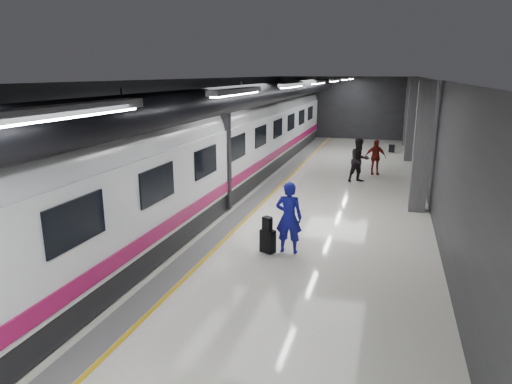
% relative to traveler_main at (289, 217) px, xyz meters
% --- Properties ---
extents(ground, '(40.00, 40.00, 0.00)m').
position_rel_traveler_main_xyz_m(ground, '(-1.04, 3.10, -0.99)').
color(ground, silver).
rests_on(ground, ground).
extents(platform_hall, '(10.02, 40.02, 4.51)m').
position_rel_traveler_main_xyz_m(platform_hall, '(-1.32, 4.06, 2.55)').
color(platform_hall, black).
rests_on(platform_hall, ground).
extents(train, '(3.05, 38.00, 4.05)m').
position_rel_traveler_main_xyz_m(train, '(-4.29, 3.10, 1.08)').
color(train, black).
rests_on(train, ground).
extents(traveler_main, '(0.73, 0.49, 1.97)m').
position_rel_traveler_main_xyz_m(traveler_main, '(0.00, 0.00, 0.00)').
color(traveler_main, '#1816A9').
rests_on(traveler_main, ground).
extents(suitcase_main, '(0.45, 0.38, 0.63)m').
position_rel_traveler_main_xyz_m(suitcase_main, '(-0.54, -0.17, -0.67)').
color(suitcase_main, black).
rests_on(suitcase_main, ground).
extents(shoulder_bag, '(0.31, 0.27, 0.37)m').
position_rel_traveler_main_xyz_m(shoulder_bag, '(-0.54, -0.19, -0.17)').
color(shoulder_bag, black).
rests_on(shoulder_bag, suitcase_main).
extents(traveler_far_a, '(1.21, 1.15, 1.96)m').
position_rel_traveler_main_xyz_m(traveler_far_a, '(1.19, 9.01, -0.01)').
color(traveler_far_a, black).
rests_on(traveler_far_a, ground).
extents(traveler_far_b, '(1.05, 0.60, 1.68)m').
position_rel_traveler_main_xyz_m(traveler_far_b, '(1.81, 10.84, -0.14)').
color(traveler_far_b, maroon).
rests_on(traveler_far_b, ground).
extents(suitcase_far, '(0.36, 0.27, 0.48)m').
position_rel_traveler_main_xyz_m(suitcase_far, '(2.55, 17.58, -0.75)').
color(suitcase_far, black).
rests_on(suitcase_far, ground).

